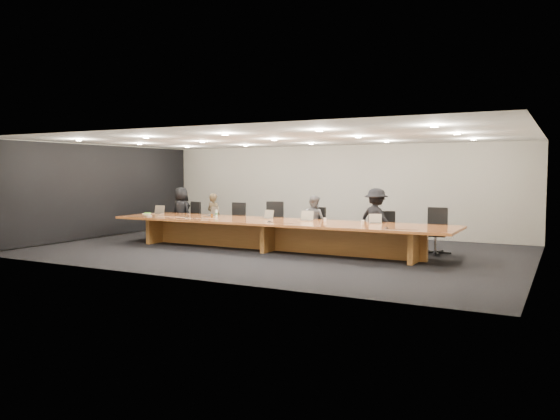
% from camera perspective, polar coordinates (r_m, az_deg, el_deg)
% --- Properties ---
extents(ground, '(12.00, 12.00, 0.00)m').
position_cam_1_polar(ground, '(13.80, -0.59, -4.22)').
color(ground, black).
rests_on(ground, ground).
extents(back_wall, '(12.00, 0.02, 2.80)m').
position_cam_1_polar(back_wall, '(17.28, 5.77, 2.08)').
color(back_wall, beige).
rests_on(back_wall, ground).
extents(left_wall_panel, '(0.08, 7.84, 2.74)m').
position_cam_1_polar(left_wall_panel, '(17.31, -18.13, 1.81)').
color(left_wall_panel, black).
rests_on(left_wall_panel, ground).
extents(conference_table, '(9.00, 1.80, 0.75)m').
position_cam_1_polar(conference_table, '(13.73, -0.59, -2.07)').
color(conference_table, '#994D21').
rests_on(conference_table, ground).
extents(chair_far_left, '(0.70, 0.70, 1.10)m').
position_cam_1_polar(chair_far_left, '(16.62, -9.40, -0.97)').
color(chair_far_left, black).
rests_on(chair_far_left, ground).
extents(chair_left, '(0.60, 0.60, 1.11)m').
position_cam_1_polar(chair_left, '(15.80, -4.78, -1.17)').
color(chair_left, black).
rests_on(chair_left, ground).
extents(chair_mid_left, '(0.73, 0.73, 1.17)m').
position_cam_1_polar(chair_mid_left, '(15.13, -0.75, -1.26)').
color(chair_mid_left, black).
rests_on(chair_mid_left, ground).
extents(chair_mid_right, '(0.67, 0.67, 1.06)m').
position_cam_1_polar(chair_mid_right, '(14.54, 3.55, -1.71)').
color(chair_mid_right, black).
rests_on(chair_mid_right, ground).
extents(chair_right, '(0.62, 0.62, 1.01)m').
position_cam_1_polar(chair_right, '(13.95, 11.04, -2.13)').
color(chair_right, black).
rests_on(chair_right, ground).
extents(chair_far_right, '(0.61, 0.61, 1.14)m').
position_cam_1_polar(chair_far_right, '(13.63, 15.97, -2.07)').
color(chair_far_right, black).
rests_on(chair_far_right, ground).
extents(person_a, '(0.82, 0.63, 1.51)m').
position_cam_1_polar(person_a, '(16.95, -10.26, -0.19)').
color(person_a, black).
rests_on(person_a, ground).
extents(person_b, '(0.54, 0.40, 1.35)m').
position_cam_1_polar(person_b, '(16.09, -6.91, -0.66)').
color(person_b, '#382F1F').
rests_on(person_b, ground).
extents(person_c, '(0.76, 0.66, 1.34)m').
position_cam_1_polar(person_c, '(14.55, 3.56, -1.14)').
color(person_c, '#5F5F62').
rests_on(person_c, ground).
extents(person_d, '(1.15, 0.91, 1.56)m').
position_cam_1_polar(person_d, '(13.96, 10.00, -0.96)').
color(person_d, black).
rests_on(person_d, ground).
extents(laptop_a, '(0.34, 0.26, 0.26)m').
position_cam_1_polar(laptop_a, '(16.29, -12.70, 0.05)').
color(laptop_a, tan).
rests_on(laptop_a, conference_table).
extents(laptop_b, '(0.43, 0.38, 0.28)m').
position_cam_1_polar(laptop_b, '(15.12, -7.28, -0.14)').
color(laptop_b, tan).
rests_on(laptop_b, conference_table).
extents(laptop_c, '(0.35, 0.29, 0.24)m').
position_cam_1_polar(laptop_c, '(14.25, -1.45, -0.44)').
color(laptop_c, tan).
rests_on(laptop_c, conference_table).
extents(laptop_d, '(0.34, 0.25, 0.26)m').
position_cam_1_polar(laptop_d, '(13.66, 2.68, -0.60)').
color(laptop_d, '#B9AA8D').
rests_on(laptop_d, conference_table).
extents(laptop_e, '(0.36, 0.32, 0.24)m').
position_cam_1_polar(laptop_e, '(13.10, 9.97, -0.90)').
color(laptop_e, '#C4B196').
rests_on(laptop_e, conference_table).
extents(water_bottle, '(0.08, 0.08, 0.20)m').
position_cam_1_polar(water_bottle, '(14.75, -6.66, -0.40)').
color(water_bottle, silver).
rests_on(water_bottle, conference_table).
extents(amber_mug, '(0.09, 0.09, 0.09)m').
position_cam_1_polar(amber_mug, '(14.94, -7.13, -0.56)').
color(amber_mug, brown).
rests_on(amber_mug, conference_table).
extents(paper_cup_near, '(0.09, 0.09, 0.09)m').
position_cam_1_polar(paper_cup_near, '(13.53, 4.73, -1.00)').
color(paper_cup_near, silver).
rests_on(paper_cup_near, conference_table).
extents(paper_cup_far, '(0.09, 0.09, 0.10)m').
position_cam_1_polar(paper_cup_far, '(12.84, 8.63, -1.28)').
color(paper_cup_far, silver).
rests_on(paper_cup_far, conference_table).
extents(notepad, '(0.25, 0.22, 0.01)m').
position_cam_1_polar(notepad, '(16.39, -13.71, -0.37)').
color(notepad, white).
rests_on(notepad, conference_table).
extents(lime_gadget, '(0.18, 0.14, 0.03)m').
position_cam_1_polar(lime_gadget, '(16.38, -13.68, -0.30)').
color(lime_gadget, '#51B831').
rests_on(lime_gadget, notepad).
extents(av_box, '(0.23, 0.20, 0.03)m').
position_cam_1_polar(av_box, '(15.47, -13.64, -0.59)').
color(av_box, '#A5A5AA').
rests_on(av_box, conference_table).
extents(mic_left, '(0.14, 0.14, 0.03)m').
position_cam_1_polar(mic_left, '(14.73, -9.75, -0.77)').
color(mic_left, black).
rests_on(mic_left, conference_table).
extents(mic_center, '(0.14, 0.14, 0.03)m').
position_cam_1_polar(mic_center, '(13.31, -1.14, -1.20)').
color(mic_center, black).
rests_on(mic_center, conference_table).
extents(mic_right, '(0.14, 0.14, 0.03)m').
position_cam_1_polar(mic_right, '(12.04, 11.08, -1.84)').
color(mic_right, black).
rests_on(mic_right, conference_table).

